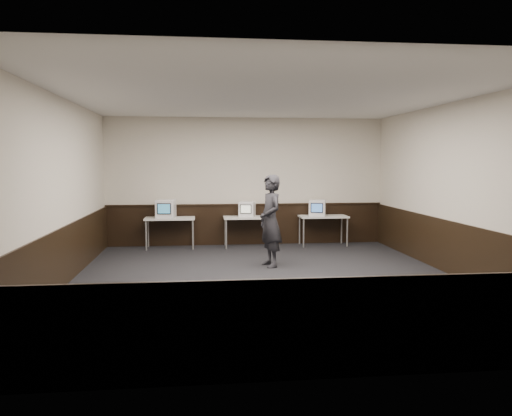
{
  "coord_description": "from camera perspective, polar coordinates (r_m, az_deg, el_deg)",
  "views": [
    {
      "loc": [
        -1.17,
        -8.56,
        2.1
      ],
      "look_at": [
        -0.02,
        1.6,
        1.15
      ],
      "focal_mm": 35.0,
      "sensor_mm": 36.0,
      "label": 1
    }
  ],
  "objects": [
    {
      "name": "desk_right",
      "position": [
        12.62,
        7.69,
        -1.2
      ],
      "size": [
        1.2,
        0.6,
        0.75
      ],
      "color": "silver",
      "rests_on": "ground"
    },
    {
      "name": "emac_right",
      "position": [
        12.52,
        7.02,
        0.01
      ],
      "size": [
        0.5,
        0.52,
        0.4
      ],
      "rotation": [
        0.0,
        0.0,
        -0.29
      ],
      "color": "white",
      "rests_on": "desk_right"
    },
    {
      "name": "desk_center",
      "position": [
        12.3,
        -0.93,
        -1.32
      ],
      "size": [
        1.2,
        0.6,
        0.75
      ],
      "color": "silver",
      "rests_on": "ground"
    },
    {
      "name": "wainscot_right",
      "position": [
        9.87,
        21.84,
        -4.41
      ],
      "size": [
        0.04,
        7.98,
        1.0
      ],
      "primitive_type": "cube",
      "color": "black",
      "rests_on": "right_wall"
    },
    {
      "name": "back_wall",
      "position": [
        12.62,
        -1.11,
        3.04
      ],
      "size": [
        7.0,
        0.0,
        7.0
      ],
      "primitive_type": "plane",
      "rotation": [
        1.57,
        0.0,
        0.0
      ],
      "color": "beige",
      "rests_on": "ground"
    },
    {
      "name": "wainscot_left",
      "position": [
        9.01,
        -21.28,
        -5.29
      ],
      "size": [
        0.04,
        7.98,
        1.0
      ],
      "primitive_type": "cube",
      "color": "black",
      "rests_on": "left_wall"
    },
    {
      "name": "ceiling",
      "position": [
        8.71,
        1.37,
        12.56
      ],
      "size": [
        8.0,
        8.0,
        0.0
      ],
      "primitive_type": "plane",
      "rotation": [
        3.14,
        0.0,
        0.0
      ],
      "color": "white",
      "rests_on": "back_wall"
    },
    {
      "name": "wainscot_rail",
      "position": [
        12.62,
        -1.09,
        0.4
      ],
      "size": [
        6.98,
        0.06,
        0.04
      ],
      "primitive_type": "cube",
      "color": "black",
      "rests_on": "wainscot_back"
    },
    {
      "name": "wainscot_back",
      "position": [
        12.69,
        -1.09,
        -1.93
      ],
      "size": [
        6.98,
        0.04,
        1.0
      ],
      "primitive_type": "cube",
      "color": "black",
      "rests_on": "back_wall"
    },
    {
      "name": "wainscot_front",
      "position": [
        4.99,
        7.67,
        -13.47
      ],
      "size": [
        6.98,
        0.04,
        1.0
      ],
      "primitive_type": "cube",
      "color": "black",
      "rests_on": "front_wall"
    },
    {
      "name": "person",
      "position": [
        9.97,
        1.66,
        -1.48
      ],
      "size": [
        0.59,
        0.76,
        1.84
      ],
      "primitive_type": "imported",
      "rotation": [
        0.0,
        0.0,
        -1.32
      ],
      "color": "black",
      "rests_on": "ground"
    },
    {
      "name": "front_wall",
      "position": [
        4.73,
        7.9,
        -0.83
      ],
      "size": [
        7.0,
        0.0,
        7.0
      ],
      "primitive_type": "plane",
      "rotation": [
        -1.57,
        0.0,
        0.0
      ],
      "color": "beige",
      "rests_on": "ground"
    },
    {
      "name": "left_wall",
      "position": [
        8.88,
        -21.65,
        1.71
      ],
      "size": [
        0.0,
        8.0,
        8.0
      ],
      "primitive_type": "plane",
      "rotation": [
        1.57,
        0.0,
        1.57
      ],
      "color": "beige",
      "rests_on": "ground"
    },
    {
      "name": "floor",
      "position": [
        8.89,
        1.32,
        -8.36
      ],
      "size": [
        8.0,
        8.0,
        0.0
      ],
      "primitive_type": "plane",
      "color": "black",
      "rests_on": "ground"
    },
    {
      "name": "right_wall",
      "position": [
        9.76,
        22.17,
        1.98
      ],
      "size": [
        0.0,
        8.0,
        8.0
      ],
      "primitive_type": "plane",
      "rotation": [
        1.57,
        0.0,
        -1.57
      ],
      "color": "beige",
      "rests_on": "ground"
    },
    {
      "name": "emac_center",
      "position": [
        12.28,
        -1.03,
        -0.13
      ],
      "size": [
        0.46,
        0.47,
        0.37
      ],
      "rotation": [
        0.0,
        0.0,
        -0.26
      ],
      "color": "white",
      "rests_on": "desk_center"
    },
    {
      "name": "desk_left",
      "position": [
        12.26,
        -9.81,
        -1.42
      ],
      "size": [
        1.2,
        0.6,
        0.75
      ],
      "color": "silver",
      "rests_on": "ground"
    },
    {
      "name": "emac_left",
      "position": [
        12.2,
        -10.27,
        -0.08
      ],
      "size": [
        0.49,
        0.52,
        0.44
      ],
      "rotation": [
        0.0,
        0.0,
        -0.12
      ],
      "color": "white",
      "rests_on": "desk_left"
    }
  ]
}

